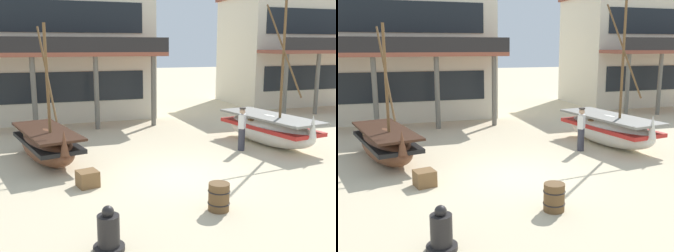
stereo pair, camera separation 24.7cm
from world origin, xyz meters
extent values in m
plane|color=beige|center=(0.00, 0.00, 0.00)|extent=(120.00, 120.00, 0.00)
ellipsoid|color=silver|center=(4.91, 2.60, 0.61)|extent=(2.38, 4.86, 1.22)
cube|color=red|center=(4.91, 2.60, 0.76)|extent=(2.37, 4.68, 0.15)
cube|color=gray|center=(4.91, 2.60, 1.17)|extent=(2.41, 4.77, 0.09)
cone|color=silver|center=(5.29, 0.40, 1.16)|extent=(0.37, 0.37, 0.86)
cylinder|color=brown|center=(5.01, 2.03, 3.43)|extent=(0.10, 0.10, 5.15)
cylinder|color=brown|center=(5.01, 2.03, 3.86)|extent=(0.43, 2.09, 3.51)
cube|color=brown|center=(4.85, 2.95, 1.04)|extent=(1.54, 0.42, 0.06)
ellipsoid|color=brown|center=(-3.82, 2.93, 0.57)|extent=(2.39, 4.42, 1.15)
cube|color=black|center=(-3.82, 2.93, 0.72)|extent=(2.37, 4.26, 0.14)
cube|color=#351E13|center=(-3.82, 2.93, 1.10)|extent=(2.42, 4.35, 0.08)
cone|color=brown|center=(-3.34, 0.97, 1.09)|extent=(0.35, 0.35, 0.80)
cylinder|color=brown|center=(-3.70, 2.42, 2.76)|extent=(0.10, 0.10, 3.92)
cylinder|color=brown|center=(-3.70, 2.42, 3.14)|extent=(0.47, 1.65, 3.02)
cube|color=brown|center=(-3.90, 3.23, 0.98)|extent=(1.37, 0.48, 0.06)
cylinder|color=#33333D|center=(3.38, 2.12, 0.44)|extent=(0.26, 0.26, 0.88)
cube|color=silver|center=(3.38, 2.12, 1.15)|extent=(0.41, 0.41, 0.54)
sphere|color=tan|center=(3.38, 2.12, 1.54)|extent=(0.22, 0.22, 0.22)
cylinder|color=#2D2823|center=(3.38, 2.12, 1.66)|extent=(0.24, 0.24, 0.05)
cylinder|color=black|center=(-2.87, -3.88, 0.05)|extent=(0.63, 0.63, 0.10)
cylinder|color=black|center=(-2.87, -3.88, 0.42)|extent=(0.44, 0.44, 0.64)
sphere|color=black|center=(-2.87, -3.88, 0.82)|extent=(0.24, 0.24, 0.24)
cylinder|color=brown|center=(0.05, -2.80, 0.35)|extent=(0.52, 0.52, 0.70)
torus|color=black|center=(0.05, -2.80, 0.50)|extent=(0.56, 0.56, 0.03)
torus|color=black|center=(0.05, -2.80, 0.20)|extent=(0.56, 0.56, 0.03)
cube|color=brown|center=(-2.81, -0.07, 0.23)|extent=(0.68, 0.68, 0.47)
cube|color=beige|center=(-2.74, 12.34, 3.50)|extent=(10.01, 5.22, 7.01)
cube|color=black|center=(-2.74, 9.70, 1.93)|extent=(8.41, 0.06, 1.54)
cube|color=black|center=(-2.74, 9.70, 5.43)|extent=(8.41, 0.06, 1.54)
cube|color=brown|center=(-2.74, 8.68, 3.60)|extent=(10.01, 2.10, 0.20)
cylinder|color=#666056|center=(-4.17, 7.95, 1.75)|extent=(0.24, 0.24, 3.50)
cylinder|color=#666056|center=(-1.31, 7.95, 1.75)|extent=(0.24, 0.24, 3.50)
cylinder|color=#666056|center=(1.55, 7.95, 1.75)|extent=(0.24, 0.24, 3.50)
cube|color=black|center=(-2.74, 7.68, 4.05)|extent=(10.01, 0.08, 0.70)
cube|color=beige|center=(12.75, 13.38, 3.57)|extent=(7.61, 5.70, 7.13)
cube|color=black|center=(12.75, 10.50, 1.96)|extent=(6.39, 0.06, 1.57)
cube|color=black|center=(12.75, 10.50, 5.53)|extent=(6.39, 0.06, 1.57)
cube|color=brown|center=(12.75, 9.14, 3.67)|extent=(7.61, 2.80, 0.20)
cylinder|color=#666056|center=(9.49, 8.16, 1.78)|extent=(0.24, 0.24, 3.57)
cylinder|color=#666056|center=(11.67, 8.16, 1.78)|extent=(0.24, 0.24, 3.57)
camera|label=1|loc=(-4.03, -11.05, 3.98)|focal=42.03mm
camera|label=2|loc=(-3.80, -11.12, 3.98)|focal=42.03mm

